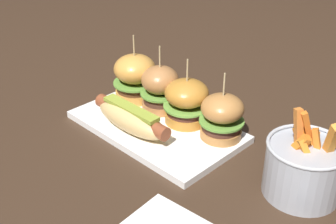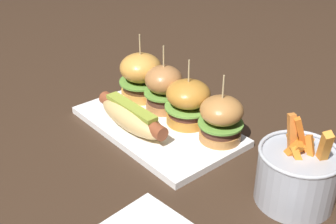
{
  "view_description": "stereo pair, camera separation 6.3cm",
  "coord_description": "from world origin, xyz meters",
  "views": [
    {
      "loc": [
        0.54,
        -0.51,
        0.46
      ],
      "look_at": [
        0.03,
        0.0,
        0.05
      ],
      "focal_mm": 45.92,
      "sensor_mm": 36.0,
      "label": 1
    },
    {
      "loc": [
        0.58,
        -0.46,
        0.46
      ],
      "look_at": [
        0.03,
        0.0,
        0.05
      ],
      "focal_mm": 45.92,
      "sensor_mm": 36.0,
      "label": 2
    }
  ],
  "objects": [
    {
      "name": "platter_main",
      "position": [
        0.0,
        0.0,
        0.01
      ],
      "size": [
        0.34,
        0.2,
        0.01
      ],
      "primitive_type": "cube",
      "color": "white",
      "rests_on": "ground"
    },
    {
      "name": "slider_far_left",
      "position": [
        -0.11,
        0.05,
        0.07
      ],
      "size": [
        0.1,
        0.1,
        0.15
      ],
      "color": "gold",
      "rests_on": "platter_main"
    },
    {
      "name": "slider_far_right",
      "position": [
        0.12,
        0.05,
        0.06
      ],
      "size": [
        0.09,
        0.09,
        0.13
      ],
      "color": "#B4773C",
      "rests_on": "platter_main"
    },
    {
      "name": "slider_center_right",
      "position": [
        0.04,
        0.05,
        0.06
      ],
      "size": [
        0.09,
        0.09,
        0.14
      ],
      "color": "#BB7A2C",
      "rests_on": "platter_main"
    },
    {
      "name": "hot_dog",
      "position": [
        -0.02,
        -0.05,
        0.04
      ],
      "size": [
        0.19,
        0.06,
        0.05
      ],
      "color": "tan",
      "rests_on": "platter_main"
    },
    {
      "name": "slider_center_left",
      "position": [
        -0.04,
        0.05,
        0.06
      ],
      "size": [
        0.08,
        0.08,
        0.14
      ],
      "color": "#AB6F3D",
      "rests_on": "platter_main"
    },
    {
      "name": "ground_plane",
      "position": [
        0.0,
        0.0,
        0.0
      ],
      "size": [
        3.0,
        3.0,
        0.0
      ],
      "primitive_type": "plane",
      "color": "#382619"
    },
    {
      "name": "fries_bucket",
      "position": [
        0.31,
        0.03,
        0.05
      ],
      "size": [
        0.13,
        0.13,
        0.15
      ],
      "color": "#A8AAB2",
      "rests_on": "ground"
    }
  ]
}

